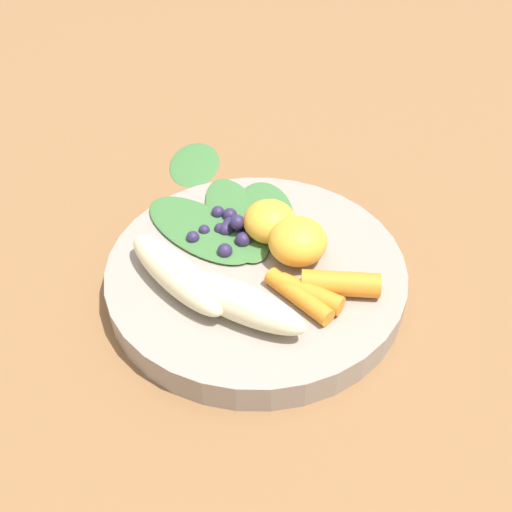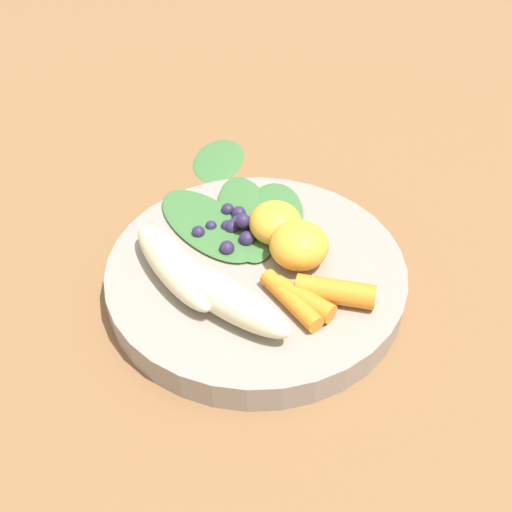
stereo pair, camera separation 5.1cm
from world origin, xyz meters
name	(u,v)px [view 2 (the right image)]	position (x,y,z in m)	size (l,w,h in m)	color
ground_plane	(256,287)	(0.00, 0.00, 0.00)	(2.40, 2.40, 0.00)	brown
bowl	(256,276)	(0.00, 0.00, 0.01)	(0.25, 0.25, 0.03)	gray
banana_peeled_left	(228,299)	(-0.01, -0.06, 0.04)	(0.11, 0.03, 0.03)	beige
banana_peeled_right	(173,266)	(-0.06, -0.03, 0.04)	(0.11, 0.03, 0.03)	beige
orange_segment_near	(275,223)	(0.01, 0.04, 0.04)	(0.05, 0.05, 0.03)	#F4A833
orange_segment_far	(299,245)	(0.03, 0.01, 0.05)	(0.05, 0.05, 0.04)	#F4A833
carrot_front	(291,300)	(0.04, -0.04, 0.03)	(0.01, 0.01, 0.06)	orange
carrot_mid_left	(303,299)	(0.05, -0.04, 0.03)	(0.02, 0.02, 0.05)	orange
carrot_mid_right	(335,292)	(0.07, -0.02, 0.04)	(0.02, 0.02, 0.06)	orange
blueberry_pile	(233,226)	(-0.03, 0.04, 0.03)	(0.06, 0.06, 0.02)	#2D234C
coconut_shred_patch	(240,217)	(-0.03, 0.06, 0.03)	(0.05, 0.05, 0.00)	white
kale_leaf_left	(276,215)	(0.00, 0.07, 0.03)	(0.10, 0.05, 0.01)	#3D7038
kale_leaf_right	(246,216)	(-0.02, 0.06, 0.03)	(0.13, 0.05, 0.01)	#3D7038
kale_leaf_rear	(208,224)	(-0.05, 0.04, 0.03)	(0.12, 0.06, 0.01)	#3D7038
kale_leaf_stray	(219,159)	(-0.09, 0.18, 0.00)	(0.09, 0.05, 0.01)	#3D7038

